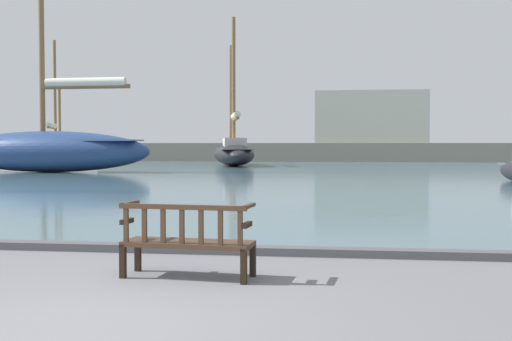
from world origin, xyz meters
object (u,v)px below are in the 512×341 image
object	(u,v)px
park_bench	(187,240)
sailboat_centre_channel	(48,147)
sailboat_far_port	(234,151)
sailboat_nearest_starboard	(55,153)

from	to	relation	value
park_bench	sailboat_centre_channel	distance (m)	30.34
park_bench	sailboat_far_port	world-z (taller)	sailboat_far_port
park_bench	sailboat_far_port	size ratio (longest dim) A/B	0.14
sailboat_centre_channel	sailboat_nearest_starboard	size ratio (longest dim) A/B	1.65
sailboat_nearest_starboard	sailboat_far_port	bearing A→B (deg)	0.46
sailboat_far_port	sailboat_centre_channel	bearing A→B (deg)	-124.18
sailboat_centre_channel	sailboat_nearest_starboard	xyz separation A→B (m)	(-5.38, 12.40, -0.50)
park_bench	sailboat_centre_channel	xyz separation A→B (m)	(-14.59, 26.59, 1.00)
sailboat_centre_channel	sailboat_far_port	distance (m)	15.13
sailboat_far_port	sailboat_nearest_starboard	bearing A→B (deg)	-179.54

